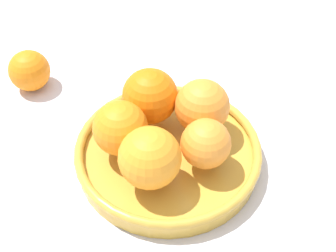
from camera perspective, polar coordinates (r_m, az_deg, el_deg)
The scene contains 4 objects.
ground_plane at distance 0.66m, azimuth 0.00°, elevation -4.31°, with size 4.00×4.00×0.00m, color silver.
fruit_bowl at distance 0.65m, azimuth 0.00°, elevation -3.33°, with size 0.26×0.26×0.03m.
orange_pile at distance 0.61m, azimuth -0.55°, elevation 0.22°, with size 0.19×0.18×0.08m.
stray_orange at distance 0.79m, azimuth -16.55°, elevation 6.49°, with size 0.07×0.07×0.07m, color orange.
Camera 1 is at (0.40, 0.16, 0.51)m, focal length 50.00 mm.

